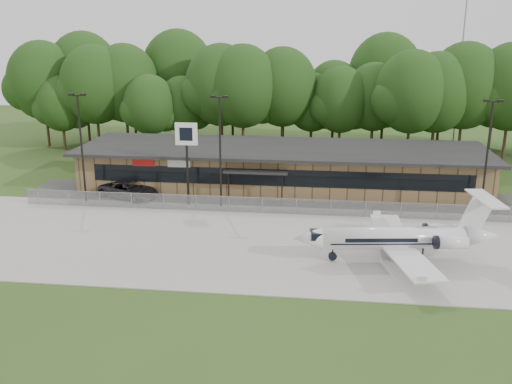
# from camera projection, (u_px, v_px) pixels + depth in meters

# --- Properties ---
(ground) EXTENTS (160.00, 160.00, 0.00)m
(ground) POSITION_uv_depth(u_px,v_px,m) (252.00, 289.00, 36.23)
(ground) COLOR #33491A
(ground) RESTS_ON ground
(apron) EXTENTS (64.00, 18.00, 0.08)m
(apron) POSITION_uv_depth(u_px,v_px,m) (265.00, 242.00, 43.84)
(apron) COLOR #9E9B93
(apron) RESTS_ON ground
(parking_lot) EXTENTS (50.00, 9.00, 0.06)m
(parking_lot) POSITION_uv_depth(u_px,v_px,m) (278.00, 199.00, 54.80)
(parking_lot) COLOR #383835
(parking_lot) RESTS_ON ground
(terminal) EXTENTS (41.00, 11.65, 4.30)m
(terminal) POSITION_uv_depth(u_px,v_px,m) (282.00, 167.00, 58.42)
(terminal) COLOR olive
(terminal) RESTS_ON ground
(fence) EXTENTS (46.00, 0.04, 1.52)m
(fence) POSITION_uv_depth(u_px,v_px,m) (274.00, 206.00, 50.30)
(fence) COLOR gray
(fence) RESTS_ON ground
(treeline) EXTENTS (72.00, 12.00, 15.00)m
(treeline) POSITION_uv_depth(u_px,v_px,m) (293.00, 94.00, 74.13)
(treeline) COLOR #173711
(treeline) RESTS_ON ground
(radio_mast) EXTENTS (0.20, 0.20, 25.00)m
(radio_mast) POSITION_uv_depth(u_px,v_px,m) (462.00, 54.00, 75.87)
(radio_mast) COLOR gray
(radio_mast) RESTS_ON ground
(light_pole_left) EXTENTS (1.55, 0.30, 10.23)m
(light_pole_left) POSITION_uv_depth(u_px,v_px,m) (81.00, 140.00, 52.37)
(light_pole_left) COLOR black
(light_pole_left) RESTS_ON ground
(light_pole_mid) EXTENTS (1.55, 0.30, 10.23)m
(light_pole_mid) POSITION_uv_depth(u_px,v_px,m) (220.00, 143.00, 50.85)
(light_pole_mid) COLOR black
(light_pole_mid) RESTS_ON ground
(light_pole_right) EXTENTS (1.55, 0.30, 10.23)m
(light_pole_right) POSITION_uv_depth(u_px,v_px,m) (488.00, 150.00, 48.16)
(light_pole_right) COLOR black
(light_pole_right) RESTS_ON ground
(business_jet) EXTENTS (14.33, 12.82, 4.82)m
(business_jet) POSITION_uv_depth(u_px,v_px,m) (401.00, 239.00, 39.92)
(business_jet) COLOR silver
(business_jet) RESTS_ON ground
(suv) EXTENTS (6.62, 4.82, 1.67)m
(suv) POSITION_uv_depth(u_px,v_px,m) (129.00, 190.00, 55.03)
(suv) COLOR #2F2E31
(suv) RESTS_ON ground
(pole_sign) EXTENTS (2.02, 0.25, 7.71)m
(pole_sign) POSITION_uv_depth(u_px,v_px,m) (187.00, 143.00, 51.52)
(pole_sign) COLOR black
(pole_sign) RESTS_ON ground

